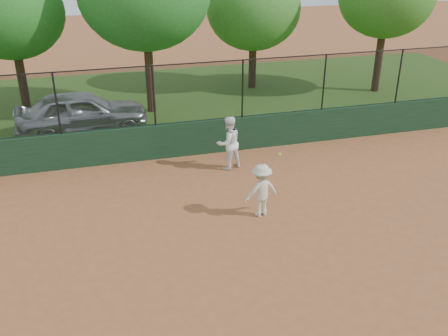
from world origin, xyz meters
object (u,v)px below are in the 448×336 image
object	(u,v)px
player_main	(261,190)
tree_1	(10,14)
parked_car	(82,113)
player_second	(228,143)
tree_3	(254,9)

from	to	relation	value
player_main	tree_1	bearing A→B (deg)	122.28
parked_car	player_second	xyz separation A→B (m)	(4.47, -4.45, 0.05)
parked_car	tree_1	size ratio (longest dim) A/B	0.82
parked_car	tree_3	xyz separation A→B (m)	(8.15, 4.20, 2.91)
player_main	tree_3	distance (m)	12.67
player_second	tree_1	size ratio (longest dim) A/B	0.30
parked_car	player_second	distance (m)	6.31
tree_1	player_second	bearing A→B (deg)	-48.49
tree_1	tree_3	bearing A→B (deg)	5.57
player_main	tree_1	world-z (taller)	tree_1
tree_1	player_main	bearing A→B (deg)	-57.72
player_second	tree_3	world-z (taller)	tree_3
player_second	player_main	bearing A→B (deg)	72.52
parked_car	tree_1	bearing A→B (deg)	32.22
tree_1	tree_3	distance (m)	10.49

